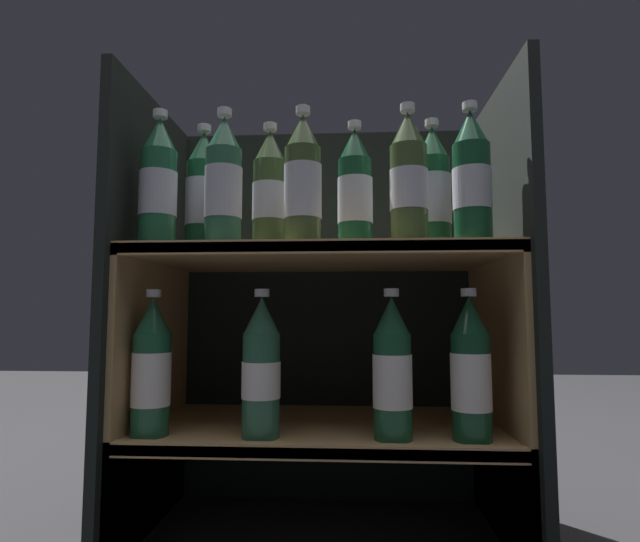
# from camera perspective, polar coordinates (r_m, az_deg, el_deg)

# --- Properties ---
(fridge_back_wall) EXTENTS (0.75, 0.02, 0.89)m
(fridge_back_wall) POSITION_cam_1_polar(r_m,az_deg,el_deg) (1.23, 0.75, -4.52)
(fridge_back_wall) COLOR black
(fridge_back_wall) RESTS_ON ground_plane
(fridge_side_left) EXTENTS (0.02, 0.43, 0.89)m
(fridge_side_left) POSITION_cam_1_polar(r_m,az_deg,el_deg) (1.11, -19.07, -4.17)
(fridge_side_left) COLOR black
(fridge_side_left) RESTS_ON ground_plane
(fridge_side_right) EXTENTS (0.02, 0.43, 0.89)m
(fridge_side_right) POSITION_cam_1_polar(r_m,az_deg,el_deg) (1.07, 20.21, -4.11)
(fridge_side_right) COLOR black
(fridge_side_right) RESTS_ON ground_plane
(shelf_lower) EXTENTS (0.71, 0.39, 0.22)m
(shelf_lower) POSITION_cam_1_polar(r_m,az_deg,el_deg) (1.05, 0.17, -19.04)
(shelf_lower) COLOR tan
(shelf_lower) RESTS_ON ground_plane
(shelf_upper) EXTENTS (0.71, 0.39, 0.56)m
(shelf_upper) POSITION_cam_1_polar(r_m,az_deg,el_deg) (1.02, 0.17, -6.12)
(shelf_upper) COLOR tan
(shelf_upper) RESTS_ON ground_plane
(bottle_upper_front_0) EXTENTS (0.07, 0.07, 0.26)m
(bottle_upper_front_0) POSITION_cam_1_polar(r_m,az_deg,el_deg) (1.00, -18.00, 9.26)
(bottle_upper_front_0) COLOR #1E5638
(bottle_upper_front_0) RESTS_ON shelf_upper
(bottle_upper_front_1) EXTENTS (0.07, 0.07, 0.26)m
(bottle_upper_front_1) POSITION_cam_1_polar(r_m,az_deg,el_deg) (0.96, -10.98, 9.64)
(bottle_upper_front_1) COLOR #285B42
(bottle_upper_front_1) RESTS_ON shelf_upper
(bottle_upper_front_2) EXTENTS (0.07, 0.07, 0.26)m
(bottle_upper_front_2) POSITION_cam_1_polar(r_m,az_deg,el_deg) (0.93, -1.98, 9.94)
(bottle_upper_front_2) COLOR #384C28
(bottle_upper_front_2) RESTS_ON shelf_upper
(bottle_upper_front_3) EXTENTS (0.07, 0.07, 0.26)m
(bottle_upper_front_3) POSITION_cam_1_polar(r_m,az_deg,el_deg) (0.94, 10.10, 10.06)
(bottle_upper_front_3) COLOR #384C28
(bottle_upper_front_3) RESTS_ON shelf_upper
(bottle_upper_front_4) EXTENTS (0.07, 0.07, 0.26)m
(bottle_upper_front_4) POSITION_cam_1_polar(r_m,az_deg,el_deg) (0.96, 16.96, 9.89)
(bottle_upper_front_4) COLOR #144228
(bottle_upper_front_4) RESTS_ON shelf_upper
(bottle_upper_back_0) EXTENTS (0.07, 0.07, 0.26)m
(bottle_upper_back_0) POSITION_cam_1_polar(r_m,az_deg,el_deg) (1.05, -13.23, 8.42)
(bottle_upper_back_0) COLOR #194C2D
(bottle_upper_back_0) RESTS_ON shelf_upper
(bottle_upper_back_1) EXTENTS (0.07, 0.07, 0.26)m
(bottle_upper_back_1) POSITION_cam_1_polar(r_m,az_deg,el_deg) (1.02, -5.77, 8.77)
(bottle_upper_back_1) COLOR #384C28
(bottle_upper_back_1) RESTS_ON shelf_upper
(bottle_upper_back_2) EXTENTS (0.07, 0.07, 0.26)m
(bottle_upper_back_2) POSITION_cam_1_polar(r_m,az_deg,el_deg) (1.01, 4.03, 8.89)
(bottle_upper_back_2) COLOR #144228
(bottle_upper_back_2) RESTS_ON shelf_upper
(bottle_upper_back_3) EXTENTS (0.07, 0.07, 0.26)m
(bottle_upper_back_3) POSITION_cam_1_polar(r_m,az_deg,el_deg) (1.02, 12.80, 8.80)
(bottle_upper_back_3) COLOR #194C2D
(bottle_upper_back_3) RESTS_ON shelf_upper
(bottle_lower_front_0) EXTENTS (0.07, 0.07, 0.26)m
(bottle_lower_front_0) POSITION_cam_1_polar(r_m,az_deg,el_deg) (0.97, -18.70, -10.66)
(bottle_lower_front_0) COLOR #1E5638
(bottle_lower_front_0) RESTS_ON shelf_lower
(bottle_lower_front_1) EXTENTS (0.07, 0.07, 0.26)m
(bottle_lower_front_1) POSITION_cam_1_polar(r_m,az_deg,el_deg) (0.92, -6.74, -11.15)
(bottle_lower_front_1) COLOR #285B42
(bottle_lower_front_1) RESTS_ON shelf_lower
(bottle_lower_front_2) EXTENTS (0.07, 0.07, 0.26)m
(bottle_lower_front_2) POSITION_cam_1_polar(r_m,az_deg,el_deg) (0.91, 8.27, -11.30)
(bottle_lower_front_2) COLOR #194C2D
(bottle_lower_front_2) RESTS_ON shelf_lower
(bottle_lower_front_3) EXTENTS (0.07, 0.07, 0.26)m
(bottle_lower_front_3) POSITION_cam_1_polar(r_m,az_deg,el_deg) (0.93, 16.84, -11.01)
(bottle_lower_front_3) COLOR #144228
(bottle_lower_front_3) RESTS_ON shelf_lower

